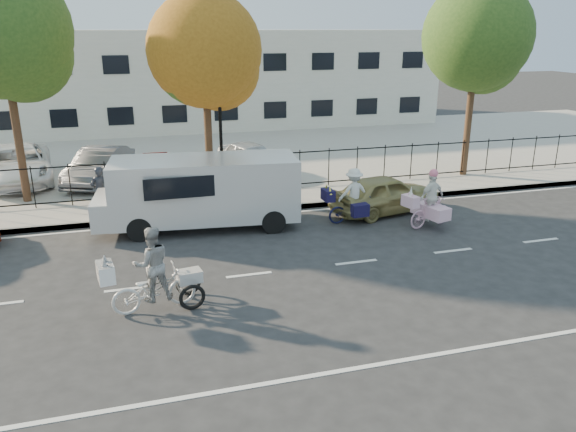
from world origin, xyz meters
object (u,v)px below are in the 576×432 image
object	(u,v)px
pedestrian	(100,191)
unicorn_bike	(430,206)
gold_sedan	(386,194)
lot_car_b	(19,164)
lot_car_d	(251,158)
lot_car_c	(100,166)
bull_bike	(353,201)
zebra_trike	(153,278)
lamppost	(220,116)
white_van	(202,190)

from	to	relation	value
pedestrian	unicorn_bike	bearing A→B (deg)	135.24
gold_sedan	lot_car_b	xyz separation A→B (m)	(-12.69, 7.31, 0.22)
unicorn_bike	gold_sedan	size ratio (longest dim) A/B	0.49
pedestrian	lot_car_b	distance (m)	6.18
gold_sedan	lot_car_d	bearing A→B (deg)	17.79
gold_sedan	lot_car_c	bearing A→B (deg)	45.51
unicorn_bike	bull_bike	world-z (taller)	unicorn_bike
lot_car_b	zebra_trike	bearing A→B (deg)	-77.62
lot_car_d	unicorn_bike	bearing A→B (deg)	-81.27
lamppost	unicorn_bike	world-z (taller)	lamppost
zebra_trike	white_van	size ratio (longest dim) A/B	0.36
lamppost	lot_car_b	bearing A→B (deg)	150.25
unicorn_bike	white_van	bearing A→B (deg)	59.80
unicorn_bike	lot_car_d	bearing A→B (deg)	13.22
white_van	lot_car_b	distance (m)	9.54
lot_car_b	lot_car_d	bearing A→B (deg)	-15.36
zebra_trike	lot_car_d	bearing A→B (deg)	-31.73
unicorn_bike	white_van	xyz separation A→B (m)	(-7.00, 1.99, 0.53)
lamppost	gold_sedan	world-z (taller)	lamppost
zebra_trike	gold_sedan	world-z (taller)	zebra_trike
lot_car_d	lot_car_c	bearing A→B (deg)	159.52
zebra_trike	unicorn_bike	world-z (taller)	zebra_trike
lot_car_c	lamppost	bearing A→B (deg)	-15.81
pedestrian	zebra_trike	bearing A→B (deg)	76.40
bull_bike	pedestrian	xyz separation A→B (m)	(-7.95, 2.67, 0.24)
white_van	lot_car_c	xyz separation A→B (m)	(-3.28, 6.04, -0.39)
gold_sedan	lot_car_c	distance (m)	11.45
zebra_trike	bull_bike	distance (m)	7.97
bull_bike	lot_car_d	bearing A→B (deg)	13.18
pedestrian	lot_car_c	distance (m)	4.23
zebra_trike	lot_car_b	xyz separation A→B (m)	(-4.60, 12.34, 0.12)
zebra_trike	white_van	world-z (taller)	white_van
gold_sedan	lot_car_c	size ratio (longest dim) A/B	0.93
white_van	lot_car_c	world-z (taller)	white_van
bull_bike	lot_car_c	world-z (taller)	bull_bike
lamppost	pedestrian	xyz separation A→B (m)	(-4.27, -0.93, -2.15)
zebra_trike	bull_bike	world-z (taller)	zebra_trike
lamppost	gold_sedan	size ratio (longest dim) A/B	1.10
gold_sedan	pedestrian	bearing A→B (deg)	66.47
lot_car_b	lot_car_d	size ratio (longest dim) A/B	1.33
unicorn_bike	zebra_trike	bearing A→B (deg)	96.17
lot_car_c	unicorn_bike	bearing A→B (deg)	-17.04
bull_bike	unicorn_bike	bearing A→B (deg)	-120.05
lamppost	lot_car_b	size ratio (longest dim) A/B	0.82
bull_bike	lot_car_b	world-z (taller)	bull_bike
zebra_trike	gold_sedan	xyz separation A→B (m)	(8.10, 5.03, -0.09)
lot_car_b	lot_car_d	world-z (taller)	lot_car_b
lot_car_c	lot_car_d	distance (m)	6.18
zebra_trike	bull_bike	xyz separation A→B (m)	(6.62, 4.43, -0.04)
zebra_trike	lot_car_c	bearing A→B (deg)	-1.43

